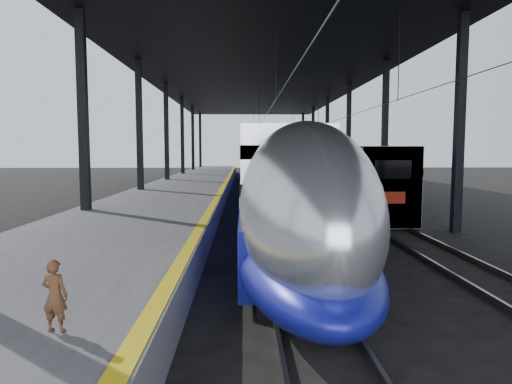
{
  "coord_description": "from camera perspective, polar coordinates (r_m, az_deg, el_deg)",
  "views": [
    {
      "loc": [
        0.67,
        -13.76,
        3.41
      ],
      "look_at": [
        1.1,
        1.86,
        2.0
      ],
      "focal_mm": 32.0,
      "sensor_mm": 36.0,
      "label": 1
    }
  ],
  "objects": [
    {
      "name": "ground",
      "position": [
        14.19,
        -4.28,
        -8.76
      ],
      "size": [
        160.0,
        160.0,
        0.0
      ],
      "primitive_type": "plane",
      "color": "black",
      "rests_on": "ground"
    },
    {
      "name": "platform",
      "position": [
        34.14,
        -8.58,
        0.21
      ],
      "size": [
        6.0,
        80.0,
        1.0
      ],
      "primitive_type": "cube",
      "color": "#4C4C4F",
      "rests_on": "ground"
    },
    {
      "name": "yellow_strip",
      "position": [
        33.87,
        -3.88,
        1.08
      ],
      "size": [
        0.3,
        80.0,
        0.01
      ],
      "primitive_type": "cube",
      "color": "yellow",
      "rests_on": "platform"
    },
    {
      "name": "rails",
      "position": [
        34.14,
        4.88,
        -0.46
      ],
      "size": [
        6.52,
        80.0,
        0.16
      ],
      "color": "slate",
      "rests_on": "ground"
    },
    {
      "name": "canopy",
      "position": [
        34.26,
        0.53,
        14.74
      ],
      "size": [
        18.0,
        75.0,
        9.47
      ],
      "color": "black",
      "rests_on": "ground"
    },
    {
      "name": "tgv_train",
      "position": [
        37.59,
        0.46,
        2.95
      ],
      "size": [
        2.93,
        65.2,
        4.2
      ],
      "color": "silver",
      "rests_on": "ground"
    },
    {
      "name": "second_train",
      "position": [
        46.88,
        6.2,
        3.2
      ],
      "size": [
        2.63,
        56.05,
        3.62
      ],
      "color": "navy",
      "rests_on": "ground"
    },
    {
      "name": "child",
      "position": [
        6.77,
        -23.85,
        -11.76
      ],
      "size": [
        0.39,
        0.29,
        0.98
      ],
      "primitive_type": "imported",
      "rotation": [
        0.0,
        0.0,
        2.98
      ],
      "color": "#4B2C19",
      "rests_on": "platform"
    }
  ]
}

